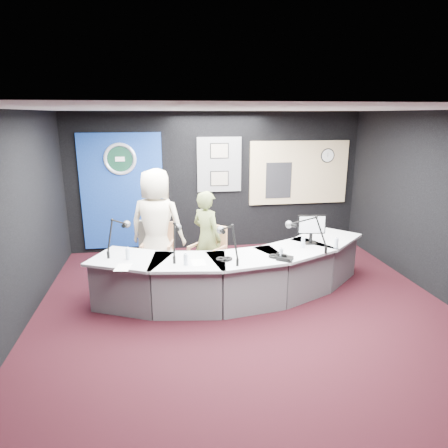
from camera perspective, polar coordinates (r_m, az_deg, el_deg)
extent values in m
plane|color=black|center=(5.87, 3.24, -12.42)|extent=(6.00, 6.00, 0.00)
cube|color=silver|center=(5.19, 3.72, 16.08)|extent=(6.00, 6.00, 0.02)
cube|color=black|center=(8.25, -1.05, 6.08)|extent=(6.00, 0.02, 2.80)
cube|color=black|center=(2.71, 17.76, -14.94)|extent=(6.00, 0.02, 2.80)
cube|color=black|center=(5.56, -28.34, -0.39)|extent=(0.02, 6.00, 2.80)
cube|color=navy|center=(8.20, -14.31, 4.49)|extent=(1.60, 0.05, 2.30)
torus|color=silver|center=(8.07, -14.64, 8.97)|extent=(0.63, 0.07, 0.63)
cylinder|color=#0E3422|center=(8.08, -14.64, 8.97)|extent=(0.48, 0.01, 0.48)
cube|color=slate|center=(8.18, -0.68, 8.48)|extent=(0.90, 0.04, 1.10)
cube|color=gray|center=(8.12, -0.66, 10.41)|extent=(0.34, 0.02, 0.27)
cube|color=gray|center=(8.19, -0.65, 6.51)|extent=(0.34, 0.02, 0.27)
cube|color=tan|center=(8.62, 10.66, 7.23)|extent=(2.12, 0.06, 1.32)
cube|color=#FFCEA1|center=(8.61, 10.69, 7.22)|extent=(2.00, 0.02, 1.20)
cube|color=black|center=(8.47, 7.80, 6.19)|extent=(0.55, 0.02, 0.75)
cylinder|color=white|center=(8.77, 14.59, 9.44)|extent=(0.28, 0.01, 0.28)
cube|color=slate|center=(7.06, -10.07, -2.27)|extent=(0.51, 0.20, 0.70)
imported|color=beige|center=(6.74, -9.61, -0.19)|extent=(1.08, 0.89, 1.90)
imported|color=olive|center=(6.53, -2.45, -2.01)|extent=(0.65, 0.68, 1.57)
cube|color=black|center=(6.40, 12.39, -0.04)|extent=(0.40, 0.07, 0.27)
cube|color=black|center=(5.71, 8.68, -4.86)|extent=(0.26, 0.26, 0.05)
torus|color=black|center=(5.80, 7.51, -4.55)|extent=(0.21, 0.21, 0.03)
torus|color=black|center=(5.64, 0.03, -5.00)|extent=(0.20, 0.20, 0.03)
cube|color=white|center=(5.55, -14.23, -6.03)|extent=(0.23, 0.30, 0.00)
cube|color=white|center=(5.56, -3.68, -5.52)|extent=(0.21, 0.28, 0.00)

